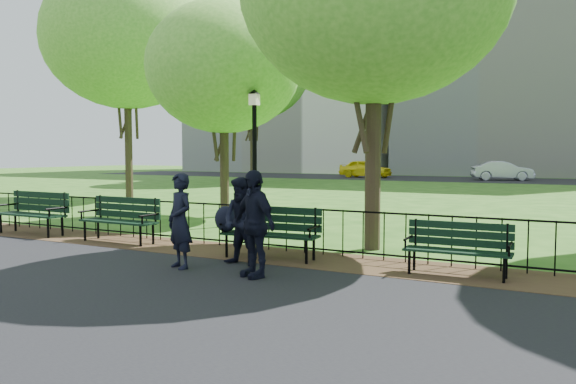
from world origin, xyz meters
The scene contains 20 objects.
ground centered at (0.00, 0.00, 0.00)m, with size 120.00×120.00×0.00m, color #285817.
asphalt_path centered at (0.00, -3.40, 0.01)m, with size 60.00×9.20×0.01m, color black.
dirt_strip centered at (0.00, 1.50, 0.01)m, with size 60.00×1.60×0.01m, color #3B2918.
far_street centered at (0.00, 35.00, 0.01)m, with size 70.00×9.00×0.01m, color black.
iron_fence centered at (0.00, 2.00, 0.50)m, with size 24.06×0.06×1.00m.
apartment_west centered at (-22.00, 48.00, 13.00)m, with size 22.00×15.00×26.00m, color silver.
apartment_mid centered at (2.00, 48.00, 15.00)m, with size 24.00×15.00×30.00m, color beige.
park_bench_main centered at (-0.11, 1.13, 0.66)m, with size 2.02×0.71×1.04m.
park_bench_left_a centered at (-3.55, 1.39, 0.61)m, with size 1.90×0.62×1.07m.
park_bench_left_b centered at (-6.26, 1.30, 0.64)m, with size 1.97×0.63×1.11m.
park_bench_right_a centered at (3.63, 1.36, 0.53)m, with size 1.66×0.55×0.93m.
lamppost centered at (-2.59, 5.40, 2.00)m, with size 0.33×0.33×3.67m.
tree_near_w centered at (-4.39, 6.59, 4.55)m, with size 4.70×4.70×6.55m.
tree_mid_w centered at (-12.09, 10.58, 6.85)m, with size 7.07×7.07×9.86m.
tree_far_w centered at (-14.11, 24.13, 7.32)m, with size 7.56×7.56×10.54m.
person_left centered at (-0.64, -0.24, 0.82)m, with size 0.59×0.39×1.61m, color black.
person_mid centered at (0.16, 0.44, 0.78)m, with size 0.74×0.39×1.53m, color black.
person_right centered at (0.81, -0.23, 0.86)m, with size 0.99×0.40×1.69m, color black.
taxi centered at (-9.96, 34.45, 0.72)m, with size 1.67×4.15×1.41m, color yellow.
sedan_silver centered at (0.22, 34.66, 0.69)m, with size 1.45×4.15×1.37m, color #A7A9AF.
Camera 1 is at (5.35, -7.69, 1.96)m, focal length 35.00 mm.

